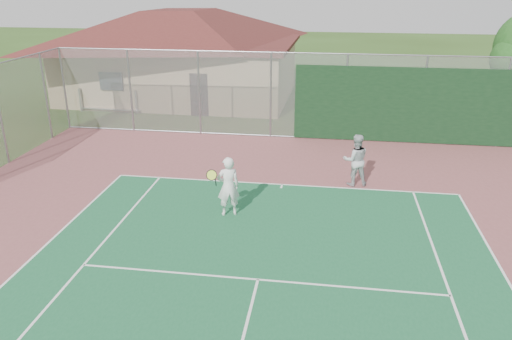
{
  "coord_description": "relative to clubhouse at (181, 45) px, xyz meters",
  "views": [
    {
      "loc": [
        1.34,
        -2.94,
        6.31
      ],
      "look_at": [
        -0.52,
        9.66,
        1.35
      ],
      "focal_mm": 35.0,
      "sensor_mm": 36.0,
      "label": 1
    }
  ],
  "objects": [
    {
      "name": "clubhouse",
      "position": [
        0.0,
        0.0,
        0.0
      ],
      "size": [
        13.04,
        8.86,
        5.55
      ],
      "rotation": [
        0.0,
        0.0,
        -0.02
      ],
      "color": "tan",
      "rests_on": "ground"
    },
    {
      "name": "side_fence_left",
      "position": [
        -3.28,
        -11.29,
        -1.07
      ],
      "size": [
        0.08,
        9.0,
        3.5
      ],
      "color": "gray",
      "rests_on": "ground"
    },
    {
      "name": "bleachers",
      "position": [
        -2.63,
        -3.12,
        -2.21
      ],
      "size": [
        3.13,
        1.98,
        1.14
      ],
      "rotation": [
        0.0,
        0.0,
        -0.05
      ],
      "color": "#9F3F24",
      "rests_on": "ground"
    },
    {
      "name": "player_grey_back",
      "position": [
        9.02,
        -11.56,
        -1.97
      ],
      "size": [
        0.92,
        0.77,
        1.69
      ],
      "rotation": [
        0.0,
        0.0,
        3.32
      ],
      "color": "#AEB1B3",
      "rests_on": "ground"
    },
    {
      "name": "player_white_front",
      "position": [
        5.43,
        -14.29,
        -1.95
      ],
      "size": [
        0.92,
        0.75,
        1.72
      ],
      "rotation": [
        0.0,
        0.0,
        3.49
      ],
      "color": "white",
      "rests_on": "ground"
    },
    {
      "name": "back_fence",
      "position": [
        8.83,
        -6.82,
        -1.15
      ],
      "size": [
        20.08,
        0.11,
        3.53
      ],
      "color": "gray",
      "rests_on": "ground"
    }
  ]
}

